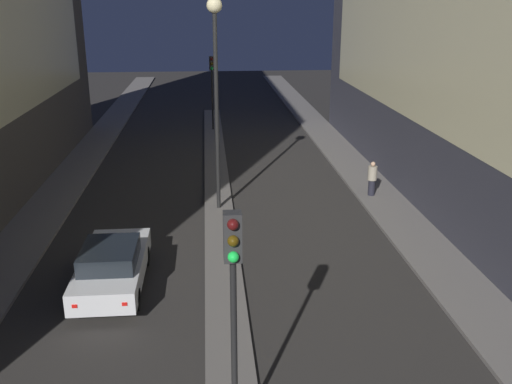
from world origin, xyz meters
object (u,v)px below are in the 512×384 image
Objects in this scene: pedestrian_on_right_sidewalk at (372,178)px; traffic_light_mid at (212,76)px; traffic_light_near at (233,280)px; street_lamp at (216,61)px; car_left_lane at (112,265)px.

traffic_light_mid is at bearing 115.44° from pedestrian_on_right_sidewalk.
traffic_light_near is 13.52m from street_lamp.
street_lamp reaches higher than car_left_lane.
pedestrian_on_right_sidewalk is at bearing 8.35° from street_lamp.
traffic_light_near is 1.03× the size of car_left_lane.
traffic_light_mid is (0.00, 28.50, 0.00)m from traffic_light_near.
traffic_light_mid is at bearing 90.00° from street_lamp.
pedestrian_on_right_sidewalk is at bearing 64.67° from traffic_light_near.
car_left_lane is at bearing -98.76° from traffic_light_mid.
traffic_light_mid is 15.97m from pedestrian_on_right_sidewalk.
street_lamp is (0.00, -15.21, 2.48)m from traffic_light_mid.
street_lamp is 5.43× the size of pedestrian_on_right_sidewalk.
traffic_light_mid is at bearing 90.00° from traffic_light_near.
pedestrian_on_right_sidewalk reaches higher than car_left_lane.
traffic_light_near is at bearing -63.69° from car_left_lane.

